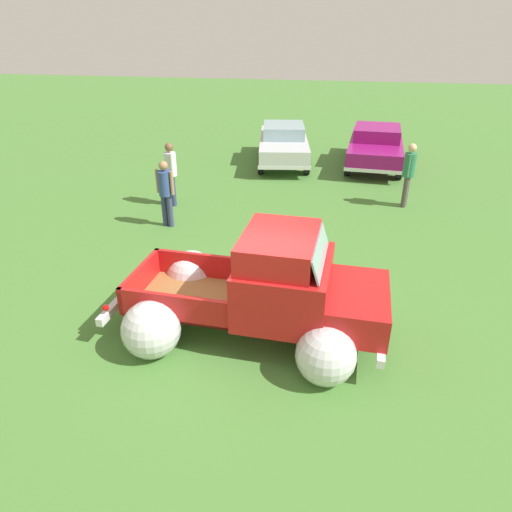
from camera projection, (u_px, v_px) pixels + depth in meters
name	position (u px, v px, depth m)	size (l,w,h in m)	color
ground_plane	(247.00, 330.00, 8.02)	(80.00, 80.00, 0.00)	#477A33
vintage_pickup_truck	(269.00, 296.00, 7.60)	(4.70, 2.92, 1.96)	black
show_car_0	(283.00, 142.00, 17.30)	(2.48, 4.76, 1.43)	black
show_car_1	(376.00, 145.00, 16.96)	(2.23, 4.78, 1.43)	black
spectator_0	(409.00, 171.00, 12.98)	(0.42, 0.53, 1.85)	#4C4742
spectator_1	(165.00, 190.00, 11.70)	(0.54, 0.41, 1.76)	navy
spectator_2	(171.00, 170.00, 13.08)	(0.47, 0.50, 1.84)	navy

